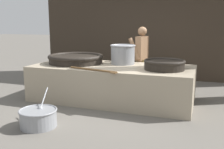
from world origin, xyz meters
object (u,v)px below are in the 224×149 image
object	(u,v)px
giant_wok_far	(164,64)
cook	(142,57)
giant_wok_near	(76,59)
prep_bowl_vegetables	(38,117)
stock_pot	(123,54)

from	to	relation	value
giant_wok_far	cook	distance (m)	1.37
cook	giant_wok_near	bearing A→B (deg)	45.11
cook	prep_bowl_vegetables	distance (m)	3.27
stock_pot	prep_bowl_vegetables	size ratio (longest dim) A/B	0.72
stock_pot	prep_bowl_vegetables	distance (m)	2.57
stock_pot	cook	size ratio (longest dim) A/B	0.36
prep_bowl_vegetables	cook	bearing A→B (deg)	70.37
giant_wok_near	stock_pot	xyz separation A→B (m)	(1.11, 0.25, 0.13)
giant_wok_far	cook	xyz separation A→B (m)	(-0.76, 1.14, -0.01)
prep_bowl_vegetables	stock_pot	bearing A→B (deg)	71.03
prep_bowl_vegetables	giant_wok_far	bearing A→B (deg)	45.44
giant_wok_near	prep_bowl_vegetables	bearing A→B (deg)	-80.97
giant_wok_near	prep_bowl_vegetables	distance (m)	2.19
cook	giant_wok_far	bearing A→B (deg)	134.07
giant_wok_near	cook	size ratio (longest dim) A/B	0.80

